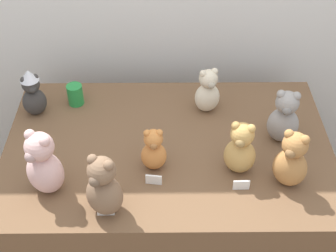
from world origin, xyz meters
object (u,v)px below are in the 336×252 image
at_px(display_table, 168,200).
at_px(party_cup_green, 75,95).
at_px(teddy_bear_mocha, 104,187).
at_px(teddy_bear_caramel, 291,161).
at_px(teddy_bear_charcoal, 33,93).
at_px(teddy_bear_ash, 284,118).
at_px(teddy_bear_honey, 240,149).
at_px(teddy_bear_ginger, 154,151).
at_px(teddy_bear_blush, 43,165).
at_px(teddy_bear_cream, 208,92).

xyz_separation_m(display_table, party_cup_green, (-0.47, 0.32, 0.45)).
height_order(teddy_bear_mocha, teddy_bear_caramel, teddy_bear_mocha).
height_order(teddy_bear_charcoal, teddy_bear_ash, teddy_bear_ash).
xyz_separation_m(teddy_bear_ash, party_cup_green, (-1.00, 0.28, -0.08)).
bearing_deg(teddy_bear_ash, teddy_bear_honey, -126.50).
xyz_separation_m(display_table, teddy_bear_ginger, (-0.06, -0.14, 0.50)).
xyz_separation_m(teddy_bear_mocha, teddy_bear_ash, (0.79, 0.42, -0.01)).
xyz_separation_m(teddy_bear_mocha, teddy_bear_blush, (-0.25, 0.12, 0.01)).
xyz_separation_m(teddy_bear_mocha, teddy_bear_cream, (0.45, 0.64, -0.02)).
height_order(teddy_bear_mocha, teddy_bear_cream, teddy_bear_mocha).
height_order(teddy_bear_blush, teddy_bear_ash, teddy_bear_blush).
bearing_deg(teddy_bear_honey, teddy_bear_mocha, -141.38).
relative_size(teddy_bear_honey, teddy_bear_blush, 0.85).
bearing_deg(teddy_bear_caramel, teddy_bear_charcoal, -169.33).
height_order(teddy_bear_mocha, party_cup_green, teddy_bear_mocha).
distance_m(display_table, teddy_bear_charcoal, 0.88).
height_order(teddy_bear_honey, teddy_bear_cream, teddy_bear_honey).
xyz_separation_m(teddy_bear_honey, teddy_bear_cream, (-0.11, 0.42, -0.01)).
bearing_deg(teddy_bear_charcoal, teddy_bear_blush, -98.67).
bearing_deg(teddy_bear_mocha, teddy_bear_caramel, 37.24).
bearing_deg(teddy_bear_honey, display_table, 169.78).
distance_m(teddy_bear_honey, teddy_bear_mocha, 0.60).
bearing_deg(teddy_bear_cream, teddy_bear_blush, -159.70).
bearing_deg(teddy_bear_ash, display_table, -163.74).
xyz_separation_m(teddy_bear_honey, teddy_bear_charcoal, (-0.97, 0.40, 0.00)).
bearing_deg(teddy_bear_honey, teddy_bear_charcoal, 174.57).
xyz_separation_m(teddy_bear_blush, teddy_bear_ginger, (0.45, 0.12, -0.04)).
height_order(teddy_bear_ginger, party_cup_green, teddy_bear_ginger).
xyz_separation_m(teddy_bear_mocha, party_cup_green, (-0.22, 0.70, -0.08)).
bearing_deg(teddy_bear_blush, teddy_bear_ginger, 45.11).
distance_m(teddy_bear_mocha, teddy_bear_cream, 0.79).
bearing_deg(teddy_bear_charcoal, teddy_bear_mocha, -82.18).
bearing_deg(teddy_bear_ash, teddy_bear_caramel, -82.53).
xyz_separation_m(teddy_bear_blush, party_cup_green, (0.04, 0.58, -0.09)).
bearing_deg(teddy_bear_blush, teddy_bear_caramel, 31.26).
height_order(teddy_bear_charcoal, teddy_bear_blush, teddy_bear_blush).
distance_m(teddy_bear_honey, teddy_bear_ginger, 0.37).
distance_m(teddy_bear_caramel, party_cup_green, 1.13).
bearing_deg(teddy_bear_caramel, party_cup_green, -176.67).
distance_m(teddy_bear_charcoal, teddy_bear_ginger, 0.71).
distance_m(teddy_bear_honey, teddy_bear_blush, 0.82).
bearing_deg(teddy_bear_blush, display_table, 56.99).
bearing_deg(teddy_bear_charcoal, teddy_bear_caramel, -47.38).
distance_m(teddy_bear_honey, party_cup_green, 0.92).
height_order(teddy_bear_ash, party_cup_green, teddy_bear_ash).
bearing_deg(teddy_bear_ash, teddy_bear_blush, -151.72).
bearing_deg(teddy_bear_ash, party_cup_green, 176.41).
height_order(teddy_bear_cream, teddy_bear_ash, teddy_bear_ash).
height_order(display_table, teddy_bear_blush, teddy_bear_blush).
bearing_deg(teddy_bear_ash, teddy_bear_ginger, -151.19).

